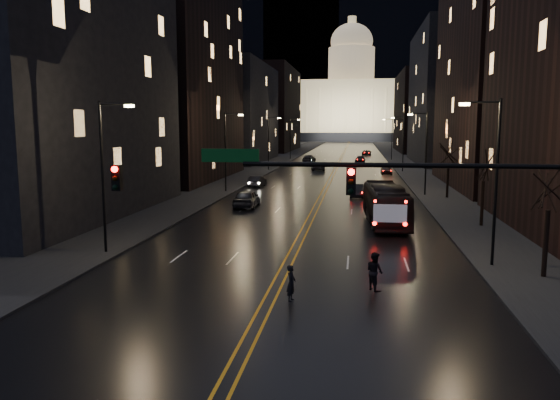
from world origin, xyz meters
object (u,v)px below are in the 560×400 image
at_px(traffic_signal, 418,196).
at_px(pedestrian_a, 291,283).
at_px(oncoming_car_a, 247,198).
at_px(oncoming_car_b, 257,181).
at_px(pedestrian_b, 375,271).
at_px(receding_car_a, 357,191).
at_px(bus, 386,204).

relative_size(traffic_signal, pedestrian_a, 10.76).
relative_size(oncoming_car_a, oncoming_car_b, 1.18).
bearing_deg(pedestrian_b, receding_car_a, -33.66).
xyz_separation_m(bus, oncoming_car_b, (-14.44, 23.60, -0.84)).
relative_size(oncoming_car_b, pedestrian_b, 2.30).
bearing_deg(receding_car_a, bus, -82.88).
xyz_separation_m(receding_car_a, pedestrian_b, (0.89, -33.11, 0.22)).
distance_m(traffic_signal, oncoming_car_a, 32.11).
bearing_deg(receding_car_a, pedestrian_a, -95.43).
distance_m(traffic_signal, pedestrian_a, 7.16).
relative_size(oncoming_car_a, pedestrian_a, 3.08).
bearing_deg(pedestrian_a, traffic_signal, -110.82).
bearing_deg(traffic_signal, receding_car_a, 93.29).
bearing_deg(bus, traffic_signal, -93.87).
xyz_separation_m(traffic_signal, oncoming_car_a, (-12.31, 29.34, -4.26)).
bearing_deg(pedestrian_b, oncoming_car_a, -10.86).
bearing_deg(oncoming_car_a, receding_car_a, -139.82).
distance_m(traffic_signal, oncoming_car_b, 48.46).
distance_m(pedestrian_a, pedestrian_b, 4.21).
height_order(traffic_signal, receding_car_a, traffic_signal).
height_order(bus, receding_car_a, bus).
height_order(traffic_signal, pedestrian_b, traffic_signal).
bearing_deg(oncoming_car_b, receding_car_a, 151.56).
distance_m(oncoming_car_a, pedestrian_a, 27.45).
xyz_separation_m(oncoming_car_a, oncoming_car_b, (-2.09, 16.71, -0.15)).
relative_size(traffic_signal, oncoming_car_a, 3.50).
xyz_separation_m(traffic_signal, pedestrian_b, (-1.30, 5.00, -4.20)).
height_order(oncoming_car_a, pedestrian_a, oncoming_car_a).
relative_size(receding_car_a, pedestrian_a, 2.60).
bearing_deg(oncoming_car_b, oncoming_car_a, 101.73).
relative_size(traffic_signal, bus, 1.57).
bearing_deg(pedestrian_b, oncoming_car_b, -17.50).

